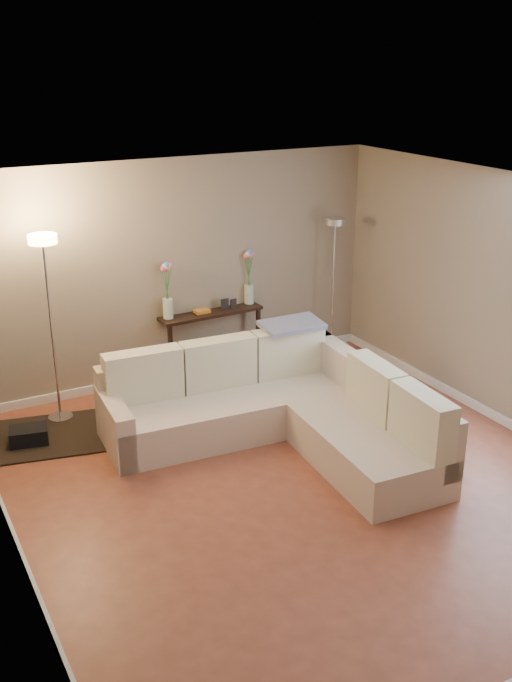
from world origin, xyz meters
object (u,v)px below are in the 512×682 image
console_table (205,339)px  sectional_sofa (278,408)px  floor_lamp_unlit (334,260)px  floor_lamp_lit (48,292)px

console_table → sectional_sofa: bearing=-91.8°
sectional_sofa → console_table: bearing=88.2°
console_table → floor_lamp_unlit: floor_lamp_unlit is taller
console_table → floor_lamp_lit: bearing=-168.2°
console_table → floor_lamp_unlit: size_ratio=0.72×
sectional_sofa → floor_lamp_lit: 2.59m
sectional_sofa → floor_lamp_lit: (-1.83, 1.49, 1.07)m
console_table → floor_lamp_lit: floor_lamp_lit is taller
console_table → floor_lamp_unlit: 1.88m
sectional_sofa → floor_lamp_lit: floor_lamp_lit is taller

